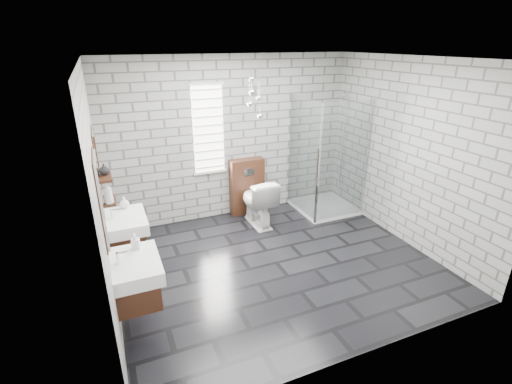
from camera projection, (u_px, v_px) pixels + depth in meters
floor at (276, 263)px, 5.19m from camera, size 4.20×3.60×0.02m
ceiling at (282, 57)px, 4.16m from camera, size 4.20×3.60×0.02m
wall_back at (231, 139)px, 6.22m from camera, size 4.20×0.02×2.70m
wall_front at (373, 237)px, 3.13m from camera, size 4.20×0.02×2.70m
wall_left at (100, 197)px, 3.92m from camera, size 0.02×3.60×2.70m
wall_right at (408, 153)px, 5.43m from camera, size 0.02×3.60×2.70m
vanity_left at (132, 269)px, 3.73m from camera, size 0.47×0.70×1.57m
vanity_right at (123, 224)px, 4.65m from camera, size 0.47×0.70×1.57m
shelf_lower at (108, 200)px, 3.92m from camera, size 0.14×0.30×0.03m
shelf_upper at (104, 177)px, 3.82m from camera, size 0.14×0.30×0.03m
window at (208, 130)px, 5.98m from camera, size 0.56×0.05×1.48m
cistern_panel at (247, 186)px, 6.53m from camera, size 0.60×0.20×1.00m
flush_plate at (249, 172)px, 6.33m from camera, size 0.18×0.01×0.12m
shower_enclosure at (324, 186)px, 6.54m from camera, size 1.00×1.00×2.03m
pendant_cluster at (254, 97)px, 5.65m from camera, size 0.25×0.24×0.95m
toilet at (258, 201)px, 6.16m from camera, size 0.47×0.81×0.81m
soap_bottle_a at (135, 241)px, 3.88m from camera, size 0.10×0.10×0.17m
soap_bottle_b at (124, 203)px, 4.83m from camera, size 0.13×0.13×0.16m
soap_bottle_c at (108, 193)px, 3.77m from camera, size 0.09×0.09×0.23m
vase at (104, 169)px, 3.83m from camera, size 0.14×0.14×0.12m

